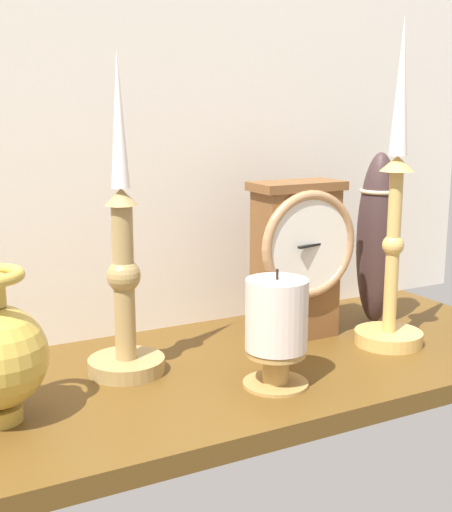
# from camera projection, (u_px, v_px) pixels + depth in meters

# --- Properties ---
(ground_plane) EXTENTS (1.00, 0.36, 0.02)m
(ground_plane) POSITION_uv_depth(u_px,v_px,m) (188.00, 382.00, 0.85)
(ground_plane) COLOR brown
(back_wall) EXTENTS (1.20, 0.02, 0.65)m
(back_wall) POSITION_uv_depth(u_px,v_px,m) (127.00, 101.00, 0.93)
(back_wall) COLOR silver
(back_wall) RESTS_ON ground_plane
(mantel_clock) EXTENTS (0.15, 0.08, 0.22)m
(mantel_clock) POSITION_uv_depth(u_px,v_px,m) (298.00, 257.00, 0.95)
(mantel_clock) COLOR brown
(mantel_clock) RESTS_ON ground_plane
(candlestick_tall_left) EXTENTS (0.09, 0.09, 0.38)m
(candlestick_tall_left) POSITION_uv_depth(u_px,v_px,m) (124.00, 281.00, 0.82)
(candlestick_tall_left) COLOR #A38551
(candlestick_tall_left) RESTS_ON ground_plane
(candlestick_tall_center) EXTENTS (0.09, 0.09, 0.43)m
(candlestick_tall_center) POSITION_uv_depth(u_px,v_px,m) (393.00, 238.00, 0.91)
(candlestick_tall_center) COLOR tan
(candlestick_tall_center) RESTS_ON ground_plane
(pillar_candle_front) EXTENTS (0.08, 0.08, 0.14)m
(pillar_candle_front) POSITION_uv_depth(u_px,v_px,m) (276.00, 326.00, 0.79)
(pillar_candle_front) COLOR #B0884A
(pillar_candle_front) RESTS_ON ground_plane
(tall_ceramic_vase) EXTENTS (0.06, 0.06, 0.25)m
(tall_ceramic_vase) POSITION_uv_depth(u_px,v_px,m) (377.00, 238.00, 1.01)
(tall_ceramic_vase) COLOR #3B2929
(tall_ceramic_vase) RESTS_ON ground_plane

